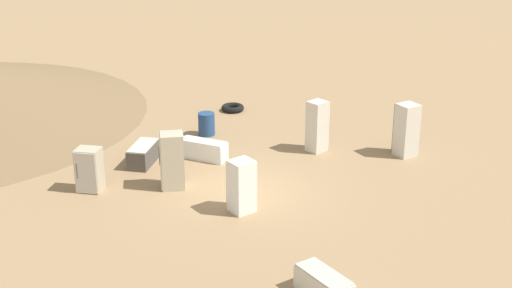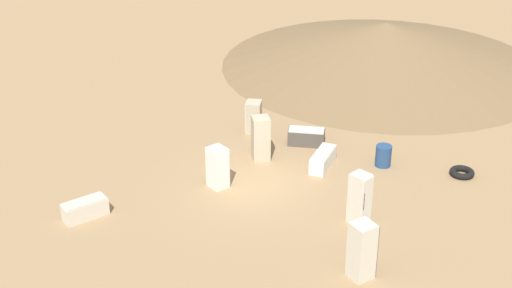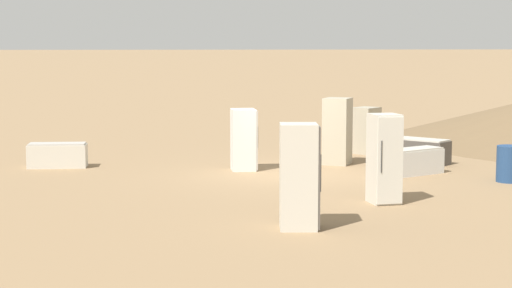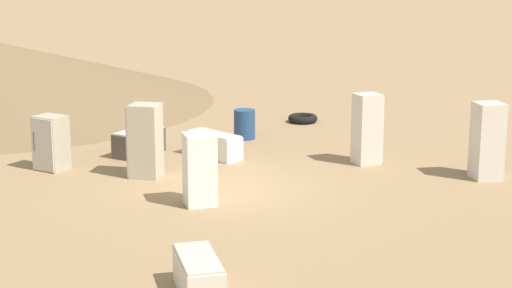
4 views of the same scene
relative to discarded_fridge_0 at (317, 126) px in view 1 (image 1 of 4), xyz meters
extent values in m
plane|color=#937551|center=(-1.21, 4.26, -0.95)|extent=(1000.00, 1000.00, 0.00)
cube|color=beige|center=(0.00, 0.02, 0.00)|extent=(0.64, 0.68, 1.90)
cube|color=silver|center=(0.03, -0.31, 0.00)|extent=(0.56, 0.09, 1.83)
cylinder|color=#2D2D2D|center=(-0.17, -0.36, 0.10)|extent=(0.02, 0.02, 0.67)
cube|color=beige|center=(-7.32, 6.43, -0.64)|extent=(1.62, 0.73, 0.63)
cube|color=#BCB7AD|center=(-7.32, 6.43, -0.30)|extent=(1.55, 0.70, 0.04)
cube|color=white|center=(-2.34, 5.18, -0.13)|extent=(0.64, 0.69, 1.65)
cube|color=#BCB7AD|center=(-2.00, 5.18, -0.13)|extent=(0.05, 0.66, 1.58)
cylinder|color=#2D2D2D|center=(-1.98, 4.94, -0.05)|extent=(0.02, 0.02, 0.58)
cube|color=#B2A88E|center=(0.43, 5.91, -0.02)|extent=(0.96, 0.97, 1.87)
cube|color=#BCB7AD|center=(0.62, 6.25, -0.02)|extent=(0.61, 0.36, 1.80)
cylinder|color=#2D2D2D|center=(0.84, 6.15, 0.08)|extent=(0.02, 0.02, 0.65)
cube|color=white|center=(1.91, 3.75, -0.63)|extent=(1.82, 1.34, 0.64)
cube|color=beige|center=(1.91, 3.75, -0.29)|extent=(1.75, 1.28, 0.04)
cube|color=beige|center=(-2.30, -2.23, 0.02)|extent=(0.76, 0.76, 1.94)
cube|color=#56514C|center=(-1.95, -2.28, 0.02)|extent=(0.13, 0.65, 1.86)
cylinder|color=#2D2D2D|center=(-1.95, -2.52, 0.11)|extent=(0.02, 0.02, 0.68)
cube|color=#B2A88E|center=(1.89, 8.14, -0.24)|extent=(0.99, 0.97, 1.43)
cube|color=#BCB7AD|center=(1.67, 8.39, -0.24)|extent=(0.57, 0.51, 1.37)
cylinder|color=#2D2D2D|center=(1.85, 8.59, -0.16)|extent=(0.02, 0.02, 0.50)
cube|color=#4C4742|center=(2.81, 5.69, -0.62)|extent=(1.55, 1.63, 0.67)
cube|color=beige|center=(2.81, 5.69, -0.26)|extent=(1.49, 1.57, 0.04)
torus|color=black|center=(5.68, -0.29, -0.82)|extent=(0.98, 0.98, 0.26)
cylinder|color=navy|center=(3.88, 2.27, -0.51)|extent=(0.65, 0.65, 0.89)
camera|label=1|loc=(-18.00, 16.78, 8.73)|focal=50.00mm
camera|label=2|loc=(-16.46, -14.22, 12.77)|focal=50.00mm
camera|label=3|loc=(-5.33, -17.36, 2.42)|focal=60.00mm
camera|label=4|loc=(-20.45, 9.55, 4.79)|focal=60.00mm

